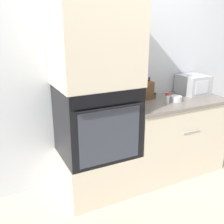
{
  "coord_description": "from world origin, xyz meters",
  "views": [
    {
      "loc": [
        -1.33,
        -1.93,
        1.7
      ],
      "look_at": [
        -0.25,
        0.21,
        0.89
      ],
      "focal_mm": 42.0,
      "sensor_mm": 36.0,
      "label": 1
    }
  ],
  "objects_px": {
    "wall_oven": "(97,120)",
    "microwave": "(193,84)",
    "knife_block": "(146,90)",
    "condiment_jar_far": "(154,96)",
    "condiment_jar_mid": "(138,103)",
    "bowl": "(176,99)",
    "condiment_jar_near": "(167,98)"
  },
  "relations": [
    {
      "from": "wall_oven",
      "to": "microwave",
      "type": "bearing_deg",
      "value": 5.35
    },
    {
      "from": "knife_block",
      "to": "condiment_jar_far",
      "type": "height_order",
      "value": "knife_block"
    },
    {
      "from": "knife_block",
      "to": "condiment_jar_mid",
      "type": "height_order",
      "value": "knife_block"
    },
    {
      "from": "bowl",
      "to": "condiment_jar_near",
      "type": "relative_size",
      "value": 1.13
    },
    {
      "from": "knife_block",
      "to": "microwave",
      "type": "bearing_deg",
      "value": -5.14
    },
    {
      "from": "microwave",
      "to": "bowl",
      "type": "relative_size",
      "value": 2.58
    },
    {
      "from": "knife_block",
      "to": "condiment_jar_far",
      "type": "relative_size",
      "value": 4.02
    },
    {
      "from": "knife_block",
      "to": "condiment_jar_mid",
      "type": "xyz_separation_m",
      "value": [
        -0.26,
        -0.23,
        -0.06
      ]
    },
    {
      "from": "bowl",
      "to": "condiment_jar_mid",
      "type": "bearing_deg",
      "value": -179.68
    },
    {
      "from": "knife_block",
      "to": "condiment_jar_mid",
      "type": "distance_m",
      "value": 0.35
    },
    {
      "from": "knife_block",
      "to": "bowl",
      "type": "bearing_deg",
      "value": -43.31
    },
    {
      "from": "wall_oven",
      "to": "condiment_jar_near",
      "type": "distance_m",
      "value": 0.81
    },
    {
      "from": "knife_block",
      "to": "condiment_jar_near",
      "type": "xyz_separation_m",
      "value": [
        0.1,
        -0.26,
        -0.05
      ]
    },
    {
      "from": "condiment_jar_mid",
      "to": "wall_oven",
      "type": "bearing_deg",
      "value": 173.29
    },
    {
      "from": "microwave",
      "to": "condiment_jar_far",
      "type": "distance_m",
      "value": 0.54
    },
    {
      "from": "microwave",
      "to": "condiment_jar_far",
      "type": "relative_size",
      "value": 5.54
    },
    {
      "from": "wall_oven",
      "to": "condiment_jar_far",
      "type": "xyz_separation_m",
      "value": [
        0.79,
        0.16,
        0.12
      ]
    },
    {
      "from": "condiment_jar_near",
      "to": "condiment_jar_mid",
      "type": "relative_size",
      "value": 1.39
    },
    {
      "from": "condiment_jar_near",
      "to": "condiment_jar_mid",
      "type": "bearing_deg",
      "value": 176.12
    },
    {
      "from": "microwave",
      "to": "condiment_jar_far",
      "type": "xyz_separation_m",
      "value": [
        -0.54,
        0.04,
        -0.08
      ]
    },
    {
      "from": "knife_block",
      "to": "condiment_jar_near",
      "type": "bearing_deg",
      "value": -69.15
    },
    {
      "from": "microwave",
      "to": "knife_block",
      "type": "distance_m",
      "value": 0.64
    },
    {
      "from": "wall_oven",
      "to": "condiment_jar_near",
      "type": "height_order",
      "value": "wall_oven"
    },
    {
      "from": "microwave",
      "to": "condiment_jar_near",
      "type": "relative_size",
      "value": 2.92
    },
    {
      "from": "bowl",
      "to": "condiment_jar_mid",
      "type": "xyz_separation_m",
      "value": [
        -0.5,
        -0.0,
        0.01
      ]
    },
    {
      "from": "microwave",
      "to": "knife_block",
      "type": "height_order",
      "value": "knife_block"
    },
    {
      "from": "wall_oven",
      "to": "microwave",
      "type": "relative_size",
      "value": 2.15
    },
    {
      "from": "wall_oven",
      "to": "condiment_jar_far",
      "type": "height_order",
      "value": "wall_oven"
    },
    {
      "from": "condiment_jar_far",
      "to": "condiment_jar_near",
      "type": "bearing_deg",
      "value": -90.9
    },
    {
      "from": "knife_block",
      "to": "condiment_jar_near",
      "type": "height_order",
      "value": "knife_block"
    },
    {
      "from": "knife_block",
      "to": "condiment_jar_far",
      "type": "bearing_deg",
      "value": -10.94
    },
    {
      "from": "bowl",
      "to": "condiment_jar_far",
      "type": "distance_m",
      "value": 0.25
    }
  ]
}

